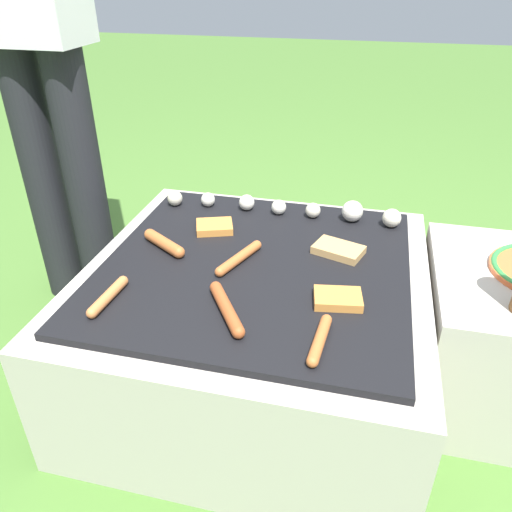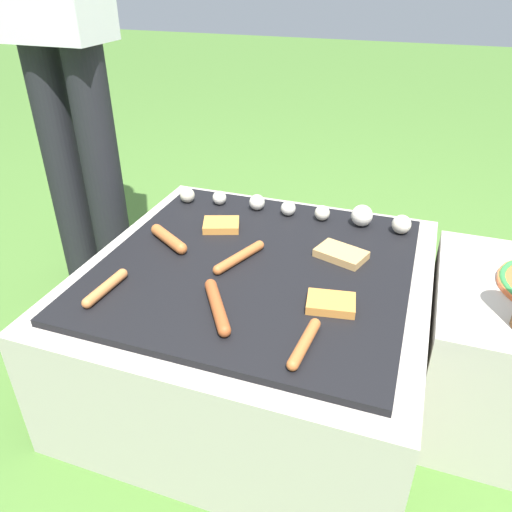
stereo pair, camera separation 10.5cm
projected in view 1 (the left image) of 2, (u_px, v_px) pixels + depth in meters
name	position (u px, v px, depth m)	size (l,w,h in m)	color
ground_plane	(256.00, 375.00, 1.42)	(14.00, 14.00, 0.00)	#47702D
grill	(256.00, 324.00, 1.33)	(0.84, 0.84, 0.38)	#B2AA9E
sausage_front_center	(239.00, 258.00, 1.23)	(0.08, 0.17, 0.02)	#B7602D
sausage_mid_left	(226.00, 308.00, 1.05)	(0.12, 0.17, 0.03)	#A34C23
sausage_back_right	(108.00, 296.00, 1.09)	(0.03, 0.15, 0.02)	#C6753D
sausage_back_center	(320.00, 340.00, 0.97)	(0.03, 0.15, 0.02)	#B7602D
sausage_front_right	(164.00, 243.00, 1.29)	(0.14, 0.10, 0.03)	#B7602D
bread_slice_center	(338.00, 299.00, 1.08)	(0.11, 0.09, 0.02)	#D18438
bread_slice_right	(338.00, 250.00, 1.27)	(0.14, 0.11, 0.02)	tan
bread_slice_left	(215.00, 227.00, 1.38)	(0.12, 0.11, 0.02)	#D18438
mushroom_row	(298.00, 208.00, 1.45)	(0.69, 0.07, 0.06)	beige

